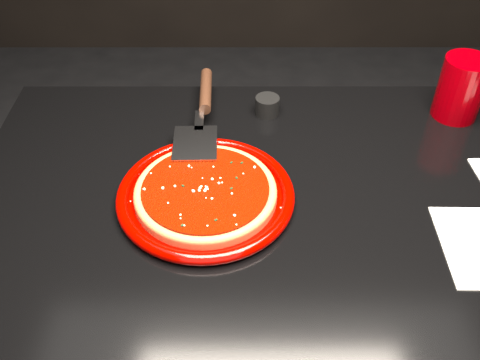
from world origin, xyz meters
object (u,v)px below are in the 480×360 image
(plate, at_px, (206,195))
(cup, at_px, (461,88))
(table, at_px, (288,331))
(ramekin, at_px, (267,106))
(pizza_server, at_px, (202,113))

(plate, bearing_deg, cup, 26.98)
(plate, bearing_deg, table, -9.42)
(plate, relative_size, cup, 2.38)
(cup, distance_m, ramekin, 0.40)
(cup, xyz_separation_m, ramekin, (-0.39, 0.00, -0.05))
(table, distance_m, ramekin, 0.49)
(pizza_server, bearing_deg, table, -53.76)
(table, bearing_deg, cup, 39.81)
(plate, distance_m, ramekin, 0.29)
(table, distance_m, pizza_server, 0.51)
(plate, relative_size, pizza_server, 0.88)
(cup, bearing_deg, plate, -153.02)
(plate, xyz_separation_m, pizza_server, (-0.02, 0.21, 0.03))
(pizza_server, xyz_separation_m, ramekin, (0.13, 0.06, -0.02))
(table, xyz_separation_m, cup, (0.35, 0.29, 0.44))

